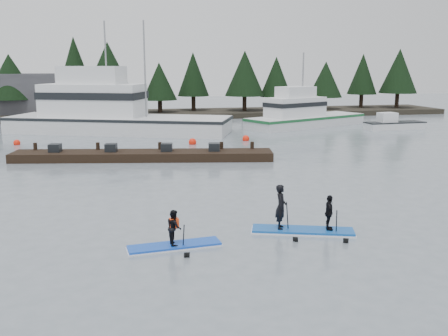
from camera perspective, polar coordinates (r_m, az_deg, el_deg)
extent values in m
plane|color=slate|center=(18.29, 4.06, -7.08)|extent=(160.00, 160.00, 0.00)
cube|color=#2D281E|center=(59.08, -7.54, 6.10)|extent=(70.00, 8.00, 0.60)
cube|color=#4C4C51|center=(61.37, -21.01, 7.70)|extent=(18.00, 6.00, 5.00)
cube|color=silver|center=(45.78, -11.86, 4.17)|extent=(20.24, 12.44, 2.62)
cube|color=white|center=(46.44, -14.73, 7.52)|extent=(9.66, 6.96, 2.84)
cylinder|color=gray|center=(45.79, -13.31, 10.93)|extent=(0.14, 0.14, 8.24)
cube|color=silver|center=(50.22, 9.36, 4.86)|extent=(13.42, 8.78, 1.86)
cube|color=white|center=(48.92, 8.15, 6.91)|extent=(6.45, 4.87, 1.86)
cylinder|color=gray|center=(49.45, 8.98, 9.40)|extent=(0.14, 0.14, 6.10)
cube|color=silver|center=(49.93, 18.92, 4.63)|extent=(5.81, 2.04, 0.67)
cube|color=black|center=(32.02, -9.23, 1.41)|extent=(16.47, 5.12, 0.54)
sphere|color=#FF220C|center=(39.87, 2.51, 3.15)|extent=(0.55, 0.55, 0.55)
sphere|color=#FF220C|center=(38.04, -3.62, 2.73)|extent=(0.59, 0.59, 0.59)
sphere|color=#FF220C|center=(47.66, 8.52, 4.42)|extent=(0.51, 0.51, 0.51)
sphere|color=#FF220C|center=(40.84, -22.58, 2.47)|extent=(0.51, 0.51, 0.51)
cube|color=blue|center=(16.63, -5.68, -8.84)|extent=(3.09, 1.02, 0.11)
imported|color=black|center=(16.42, -5.73, -6.75)|extent=(0.49, 0.60, 1.16)
cube|color=#F94215|center=(16.38, -5.74, -6.29)|extent=(0.32, 0.23, 0.32)
cylinder|color=black|center=(16.42, -4.67, -8.45)|extent=(0.08, 0.86, 1.46)
cube|color=#114FA8|center=(18.21, 8.98, -7.08)|extent=(3.68, 1.95, 0.13)
imported|color=black|center=(17.93, 6.51, -4.40)|extent=(0.55, 0.68, 1.61)
cylinder|color=black|center=(17.85, 7.28, -5.99)|extent=(0.46, 0.87, 1.61)
imported|color=black|center=(18.07, 11.92, -5.02)|extent=(0.53, 0.80, 1.27)
cylinder|color=black|center=(18.02, 12.72, -6.63)|extent=(0.43, 0.81, 1.50)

